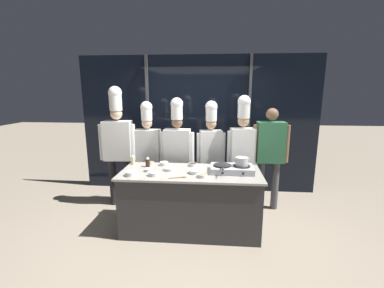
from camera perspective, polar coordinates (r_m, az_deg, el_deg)
The scene contains 24 objects.
ground_plane at distance 4.06m, azimuth -0.31°, elevation -18.24°, with size 24.00×24.00×0.00m, color gray.
window_wall_back at distance 5.14m, azimuth 1.27°, elevation 4.23°, with size 4.70×0.09×2.70m.
demo_counter at distance 3.85m, azimuth -0.32°, elevation -12.46°, with size 2.00×0.84×0.89m.
portable_stove at distance 3.70m, azimuth 8.83°, elevation -5.46°, with size 0.60×0.39×0.10m.
frying_pan at distance 3.67m, azimuth 6.72°, elevation -4.44°, with size 0.25×0.43×0.04m.
stock_pot at distance 3.68m, azimuth 11.03°, elevation -3.77°, with size 0.21×0.18×0.12m.
squeeze_bottle_soy at distance 3.95m, azimuth -9.81°, elevation -3.95°, with size 0.06×0.06×0.16m.
squeeze_bottle_oil at distance 4.12m, azimuth -12.99°, elevation -3.38°, with size 0.06×0.06×0.16m.
prep_bowl_carrots at distance 4.10m, azimuth -9.14°, elevation -4.12°, with size 0.10×0.10×0.03m.
prep_bowl_bean_sprouts at distance 4.01m, azimuth -6.21°, elevation -4.28°, with size 0.13×0.13×0.05m.
prep_bowl_chicken at distance 3.75m, azimuth -9.62°, elevation -5.62°, with size 0.11×0.11×0.04m.
prep_bowl_mushrooms at distance 3.46m, azimuth 2.30°, elevation -6.96°, with size 0.14×0.14×0.04m.
prep_bowl_shrimp at distance 3.76m, azimuth -4.95°, elevation -5.47°, with size 0.17×0.17×0.04m.
prep_bowl_onion at distance 3.61m, azimuth -13.43°, elevation -6.31°, with size 0.16×0.16×0.06m.
prep_bowl_rice at distance 3.61m, azimuth 0.62°, elevation -6.10°, with size 0.17×0.17×0.05m.
prep_bowl_soy_glaze at distance 3.95m, azimuth 0.19°, elevation -4.54°, with size 0.13×0.13×0.04m.
prep_bowl_noodles at distance 3.55m, azimuth -8.52°, elevation -6.48°, with size 0.14×0.14×0.05m.
serving_spoon_slotted at distance 3.44m, azimuth -2.34°, elevation -7.39°, with size 0.24×0.10×0.02m.
chef_head at distance 4.62m, azimuth -16.17°, elevation 0.89°, with size 0.63×0.28×2.10m.
chef_sous at distance 4.56m, azimuth -9.80°, elevation -0.67°, with size 0.57×0.23×1.85m.
chef_line at distance 4.37m, azimuth -3.29°, elevation -0.69°, with size 0.58×0.24×1.92m.
chef_pastry at distance 4.42m, azimuth 4.20°, elevation -0.38°, with size 0.49×0.26×1.86m.
chef_apprentice at distance 4.37m, azimuth 11.14°, elevation -0.16°, with size 0.52×0.27×1.96m.
person_guest at distance 4.50m, azimuth 16.95°, elevation -1.18°, with size 0.60×0.25×1.75m.
Camera 1 is at (0.32, -3.49, 2.04)m, focal length 24.00 mm.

